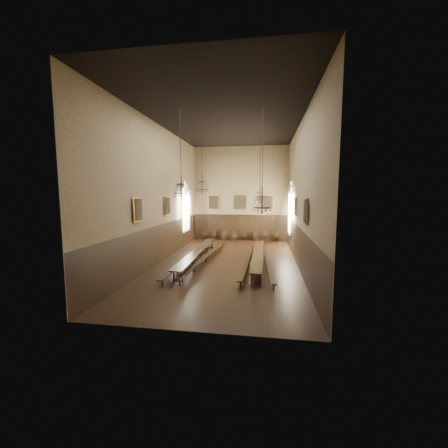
% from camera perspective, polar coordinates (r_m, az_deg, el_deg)
% --- Properties ---
extents(floor, '(9.00, 18.00, 0.02)m').
position_cam_1_polar(floor, '(18.15, 0.67, -8.23)').
color(floor, black).
rests_on(floor, ground).
extents(ceiling, '(9.00, 18.00, 0.02)m').
position_cam_1_polar(ceiling, '(18.12, 0.71, 20.57)').
color(ceiling, black).
rests_on(ceiling, ground).
extents(wall_back, '(9.00, 0.02, 9.00)m').
position_cam_1_polar(wall_back, '(26.52, 3.41, 6.23)').
color(wall_back, '#8D7957').
rests_on(wall_back, ground).
extents(wall_front, '(9.00, 0.02, 9.00)m').
position_cam_1_polar(wall_front, '(8.73, -7.59, 5.86)').
color(wall_front, '#8D7957').
rests_on(wall_front, ground).
extents(wall_left, '(0.02, 18.00, 9.00)m').
position_cam_1_polar(wall_left, '(18.73, -13.18, 6.01)').
color(wall_left, '#8D7957').
rests_on(wall_left, ground).
extents(wall_right, '(0.02, 18.00, 9.00)m').
position_cam_1_polar(wall_right, '(17.52, 15.54, 5.93)').
color(wall_right, '#8D7957').
rests_on(wall_right, ground).
extents(wainscot_panelling, '(9.00, 18.00, 2.50)m').
position_cam_1_polar(wainscot_panelling, '(17.88, 0.68, -4.32)').
color(wainscot_panelling, black).
rests_on(wainscot_panelling, floor).
extents(table_left, '(0.85, 9.70, 0.76)m').
position_cam_1_polar(table_left, '(18.53, -5.54, -6.72)').
color(table_left, black).
rests_on(table_left, floor).
extents(table_right, '(0.66, 9.38, 0.73)m').
position_cam_1_polar(table_right, '(18.11, 7.10, -7.09)').
color(table_right, black).
rests_on(table_right, floor).
extents(bench_left_outer, '(0.44, 10.39, 0.47)m').
position_cam_1_polar(bench_left_outer, '(18.43, -7.42, -7.07)').
color(bench_left_outer, black).
rests_on(bench_left_outer, floor).
extents(bench_left_inner, '(0.97, 10.43, 0.47)m').
position_cam_1_polar(bench_left_inner, '(18.43, -3.69, -7.03)').
color(bench_left_inner, black).
rests_on(bench_left_inner, floor).
extents(bench_right_inner, '(0.46, 9.25, 0.42)m').
position_cam_1_polar(bench_right_inner, '(17.76, 4.97, -7.67)').
color(bench_right_inner, black).
rests_on(bench_right_inner, floor).
extents(bench_right_outer, '(0.82, 9.55, 0.43)m').
position_cam_1_polar(bench_right_outer, '(17.68, 9.07, -7.76)').
color(bench_right_outer, black).
rests_on(bench_right_outer, floor).
extents(chair_0, '(0.46, 0.46, 0.90)m').
position_cam_1_polar(chair_0, '(26.97, -4.05, -2.79)').
color(chair_0, black).
rests_on(chair_0, floor).
extents(chair_1, '(0.46, 0.46, 1.00)m').
position_cam_1_polar(chair_1, '(26.83, -2.26, -2.77)').
color(chair_1, black).
rests_on(chair_1, floor).
extents(chair_2, '(0.53, 0.53, 0.95)m').
position_cam_1_polar(chair_2, '(26.64, -0.00, -2.86)').
color(chair_2, black).
rests_on(chair_2, floor).
extents(chair_3, '(0.54, 0.54, 0.97)m').
position_cam_1_polar(chair_3, '(26.42, 2.07, -2.93)').
color(chair_3, black).
rests_on(chair_3, floor).
extents(chair_4, '(0.51, 0.51, 0.91)m').
position_cam_1_polar(chair_4, '(26.40, 4.12, -2.99)').
color(chair_4, black).
rests_on(chair_4, floor).
extents(chair_5, '(0.46, 0.46, 0.90)m').
position_cam_1_polar(chair_5, '(26.32, 6.62, -3.05)').
color(chair_5, black).
rests_on(chair_5, floor).
extents(chair_6, '(0.52, 0.52, 1.04)m').
position_cam_1_polar(chair_6, '(26.30, 8.56, -2.99)').
color(chair_6, black).
rests_on(chair_6, floor).
extents(chair_7, '(0.52, 0.52, 1.01)m').
position_cam_1_polar(chair_7, '(26.37, 10.86, -3.03)').
color(chair_7, black).
rests_on(chair_7, floor).
extents(chandelier_back_left, '(0.92, 0.92, 4.33)m').
position_cam_1_polar(chandelier_back_left, '(20.32, -4.55, 7.87)').
color(chandelier_back_left, black).
rests_on(chandelier_back_left, ceiling).
extents(chandelier_back_right, '(0.77, 0.77, 4.98)m').
position_cam_1_polar(chandelier_back_right, '(20.00, 7.46, 6.22)').
color(chandelier_back_right, black).
rests_on(chandelier_back_right, ceiling).
extents(chandelier_front_left, '(0.81, 0.81, 4.60)m').
position_cam_1_polar(chandelier_front_left, '(15.10, -8.89, 7.43)').
color(chandelier_front_left, black).
rests_on(chandelier_front_left, ceiling).
extents(chandelier_front_right, '(0.93, 0.93, 5.37)m').
position_cam_1_polar(chandelier_front_right, '(14.88, 7.90, 4.61)').
color(chandelier_front_right, black).
rests_on(chandelier_front_right, ceiling).
extents(portrait_back_0, '(1.10, 0.12, 1.40)m').
position_cam_1_polar(portrait_back_0, '(26.77, -2.20, 4.53)').
color(portrait_back_0, gold).
rests_on(portrait_back_0, wall_back).
extents(portrait_back_1, '(1.10, 0.12, 1.40)m').
position_cam_1_polar(portrait_back_1, '(26.40, 3.37, 4.49)').
color(portrait_back_1, gold).
rests_on(portrait_back_1, wall_back).
extents(portrait_back_2, '(1.10, 0.12, 1.40)m').
position_cam_1_polar(portrait_back_2, '(26.29, 9.04, 4.42)').
color(portrait_back_2, gold).
rests_on(portrait_back_2, wall_back).
extents(portrait_left_0, '(0.12, 1.00, 1.30)m').
position_cam_1_polar(portrait_left_0, '(19.64, -11.69, 3.72)').
color(portrait_left_0, gold).
rests_on(portrait_left_0, wall_left).
extents(portrait_left_1, '(0.12, 1.00, 1.30)m').
position_cam_1_polar(portrait_left_1, '(15.50, -17.47, 2.87)').
color(portrait_left_1, gold).
rests_on(portrait_left_1, wall_left).
extents(portrait_right_0, '(0.12, 1.00, 1.30)m').
position_cam_1_polar(portrait_right_0, '(18.52, 14.70, 3.49)').
color(portrait_right_0, gold).
rests_on(portrait_right_0, wall_right).
extents(portrait_right_1, '(0.12, 1.00, 1.30)m').
position_cam_1_polar(portrait_right_1, '(14.06, 16.60, 2.57)').
color(portrait_right_1, gold).
rests_on(portrait_right_1, wall_right).
extents(window_right, '(0.20, 2.20, 4.60)m').
position_cam_1_polar(window_right, '(23.01, 13.64, 3.30)').
color(window_right, white).
rests_on(window_right, wall_right).
extents(window_left, '(0.20, 2.20, 4.60)m').
position_cam_1_polar(window_left, '(23.93, -8.04, 3.53)').
color(window_left, white).
rests_on(window_left, wall_left).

